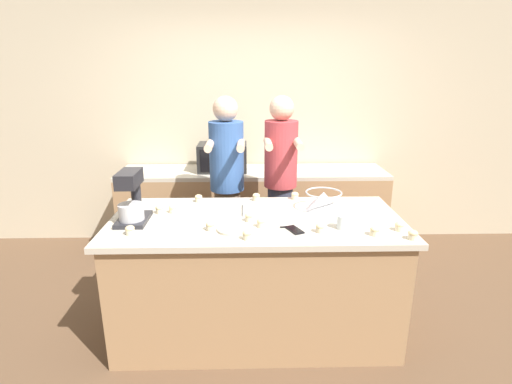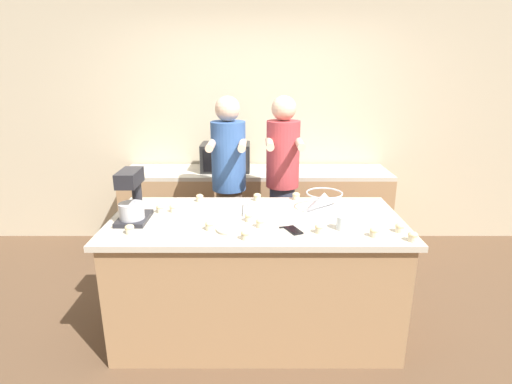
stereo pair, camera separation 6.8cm
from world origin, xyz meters
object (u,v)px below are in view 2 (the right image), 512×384
(cupcake_11, at_px, (257,197))
(cupcake_13, at_px, (400,228))
(person_left, at_px, (229,187))
(knife, at_px, (293,227))
(baking_tray, at_px, (268,208))
(cupcake_7, at_px, (200,198))
(cupcake_12, at_px, (374,232))
(cupcake_6, at_px, (249,217))
(stand_mixer, at_px, (132,199))
(cupcake_2, at_px, (296,196))
(cell_phone, at_px, (293,230))
(drinking_glass, at_px, (342,223))
(cupcake_0, at_px, (260,223))
(small_plate, at_px, (231,229))
(cupcake_5, at_px, (245,235))
(cupcake_9, at_px, (319,228))
(cupcake_8, at_px, (160,208))
(person_right, at_px, (282,187))
(mixing_bowl, at_px, (324,201))
(cupcake_10, at_px, (174,208))
(cupcake_3, at_px, (209,225))
(cupcake_4, at_px, (130,229))
(microwave_oven, at_px, (226,157))
(cupcake_1, at_px, (413,236))

(cupcake_11, height_order, cupcake_13, same)
(person_left, bearing_deg, cupcake_11, -54.68)
(knife, bearing_deg, baking_tray, 115.90)
(cupcake_7, height_order, cupcake_12, same)
(knife, relative_size, cupcake_6, 3.63)
(stand_mixer, relative_size, cupcake_2, 6.02)
(cell_phone, distance_m, cupcake_2, 0.66)
(person_left, relative_size, drinking_glass, 18.64)
(cupcake_0, bearing_deg, knife, -1.11)
(small_plate, xyz_separation_m, cupcake_5, (0.10, -0.14, 0.02))
(cupcake_6, bearing_deg, cell_phone, -31.23)
(cupcake_0, bearing_deg, cupcake_9, -14.59)
(cupcake_8, bearing_deg, drinking_glass, -14.28)
(person_left, relative_size, cupcake_7, 28.32)
(cell_phone, bearing_deg, cupcake_6, 148.77)
(small_plate, relative_size, cupcake_8, 3.20)
(cupcake_13, bearing_deg, baking_tray, 154.42)
(drinking_glass, xyz_separation_m, cupcake_5, (-0.63, -0.16, -0.02))
(cupcake_6, xyz_separation_m, cupcake_13, (0.98, -0.19, 0.00))
(cupcake_13, bearing_deg, cupcake_5, -173.43)
(person_left, distance_m, cupcake_6, 0.82)
(person_left, distance_m, baking_tray, 0.68)
(person_right, relative_size, cupcake_6, 28.36)
(cell_phone, bearing_deg, small_plate, 178.96)
(cupcake_0, distance_m, cupcake_9, 0.39)
(person_left, bearing_deg, cell_phone, -63.68)
(knife, distance_m, cupcake_6, 0.32)
(mixing_bowl, height_order, cupcake_6, mixing_bowl)
(mixing_bowl, xyz_separation_m, cupcake_10, (-1.12, -0.03, -0.05))
(cupcake_9, xyz_separation_m, cupcake_11, (-0.40, 0.66, 0.00))
(cell_phone, height_order, drinking_glass, drinking_glass)
(cupcake_10, bearing_deg, cupcake_8, -174.70)
(cupcake_11, bearing_deg, drinking_glass, -47.12)
(cupcake_10, bearing_deg, small_plate, -38.28)
(cell_phone, bearing_deg, drinking_glass, 4.73)
(cupcake_5, height_order, cupcake_12, same)
(cupcake_6, height_order, cupcake_9, same)
(cupcake_3, distance_m, cupcake_5, 0.29)
(cupcake_3, height_order, cupcake_4, same)
(baking_tray, height_order, cupcake_0, cupcake_0)
(person_left, bearing_deg, cupcake_7, -119.20)
(cupcake_13, bearing_deg, cupcake_6, 168.80)
(microwave_oven, relative_size, cupcake_13, 8.33)
(knife, height_order, cupcake_1, cupcake_1)
(knife, relative_size, cupcake_13, 3.63)
(mixing_bowl, bearing_deg, stand_mixer, -171.29)
(small_plate, relative_size, cupcake_6, 3.20)
(cupcake_4, bearing_deg, knife, 5.64)
(mixing_bowl, xyz_separation_m, cupcake_0, (-0.48, -0.32, -0.05))
(cupcake_1, height_order, cupcake_3, same)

